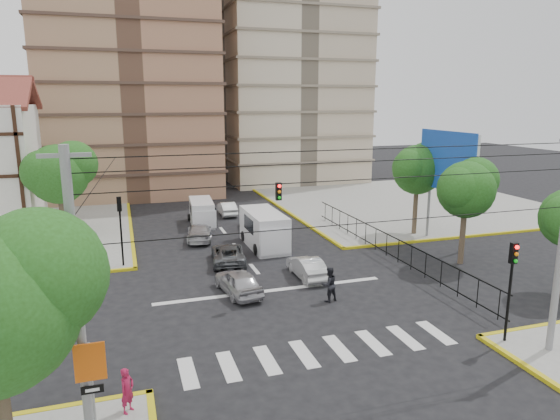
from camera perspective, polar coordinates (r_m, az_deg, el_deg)
name	(u,v)px	position (r m, az deg, el deg)	size (l,w,h in m)	color
ground	(279,298)	(26.97, -0.16, -10.08)	(160.00, 160.00, 0.00)	black
sidewalk_ne	(405,203)	(52.71, 14.11, 0.82)	(26.00, 26.00, 0.15)	gray
crosswalk_stripes	(322,351)	(21.87, 4.80, -15.76)	(12.00, 2.40, 0.01)	silver
stop_line	(272,290)	(28.03, -0.92, -9.17)	(13.00, 0.40, 0.01)	silver
park_fence	(386,258)	(34.33, 12.02, -5.36)	(0.10, 22.50, 1.66)	black
billboard	(448,163)	(37.25, 18.62, 5.11)	(0.36, 6.20, 8.10)	slate
tree_park_a	(467,187)	(33.43, 20.62, 2.48)	(4.41, 3.60, 6.83)	#473828
tree_park_c	(419,167)	(39.58, 15.55, 4.73)	(4.65, 3.80, 7.25)	#473828
tree_tudor	(59,171)	(40.32, -23.92, 4.08)	(5.39, 4.40, 7.43)	#473828
traffic_light_se	(511,276)	(23.28, 24.91, -6.81)	(0.28, 0.22, 4.40)	black
traffic_light_nw	(120,220)	(32.36, -17.80, -1.06)	(0.28, 0.22, 4.40)	black
traffic_light_hanging	(292,197)	(23.41, 1.34, 1.54)	(18.00, 9.12, 0.92)	black
utility_pole_sw	(77,296)	(15.82, -22.15, -9.07)	(1.40, 0.28, 9.00)	slate
district_sign	(91,371)	(16.55, -20.81, -16.83)	(0.90, 0.12, 3.20)	slate
van_right_lane	(265,231)	(35.52, -1.72, -2.39)	(2.37, 5.70, 2.56)	silver
van_left_lane	(202,213)	(42.57, -8.90, -0.37)	(2.17, 4.75, 2.08)	silver
car_silver_front_left	(238,282)	(27.45, -4.79, -8.16)	(1.63, 4.06, 1.38)	#B4B3B8
car_white_front_right	(307,267)	(29.86, 3.09, -6.52)	(1.34, 3.85, 1.27)	silver
car_grey_mid_left	(228,254)	(32.58, -5.95, -4.97)	(2.06, 4.47, 1.24)	#56595D
car_silver_rear_left	(199,232)	(38.02, -9.20, -2.51)	(1.77, 4.35, 1.26)	#B8B9BD
car_darkgrey_mid_right	(251,222)	(40.80, -3.38, -1.38)	(1.44, 3.58, 1.22)	#27282A
car_white_rear_right	(227,208)	(46.06, -6.09, 0.19)	(1.32, 3.77, 1.24)	white
pedestrian_sw_corner	(127,390)	(18.26, -17.06, -19.10)	(0.57, 0.38, 1.57)	maroon
pedestrian_crosswalk	(329,284)	(26.43, 5.62, -8.45)	(0.90, 0.71, 1.86)	black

